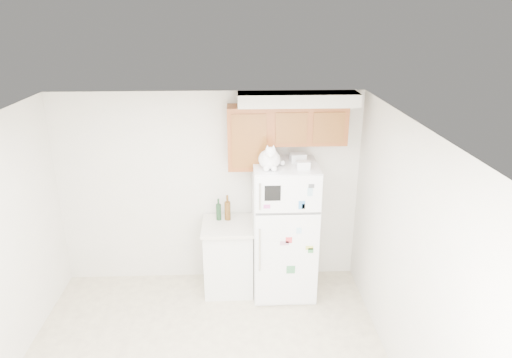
{
  "coord_description": "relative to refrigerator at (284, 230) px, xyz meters",
  "views": [
    {
      "loc": [
        0.36,
        -3.4,
        3.4
      ],
      "look_at": [
        0.57,
        1.55,
        1.55
      ],
      "focal_mm": 32.0,
      "sensor_mm": 36.0,
      "label": 1
    }
  ],
  "objects": [
    {
      "name": "room_shell",
      "position": [
        -0.8,
        -1.36,
        0.82
      ],
      "size": [
        3.84,
        4.04,
        2.52
      ],
      "color": "beige",
      "rests_on": "ground_plane"
    },
    {
      "name": "bottle_green",
      "position": [
        -0.81,
        0.19,
        0.21
      ],
      "size": [
        0.07,
        0.07,
        0.28
      ],
      "primitive_type": null,
      "color": "#19381E",
      "rests_on": "base_counter"
    },
    {
      "name": "bottle_amber",
      "position": [
        -0.7,
        0.19,
        0.23
      ],
      "size": [
        0.08,
        0.08,
        0.33
      ],
      "primitive_type": null,
      "color": "#593814",
      "rests_on": "base_counter"
    },
    {
      "name": "cat",
      "position": [
        -0.2,
        -0.12,
        0.97
      ],
      "size": [
        0.31,
        0.45,
        0.32
      ],
      "color": "white",
      "rests_on": "refrigerator"
    },
    {
      "name": "base_counter",
      "position": [
        -0.69,
        0.07,
        -0.39
      ],
      "size": [
        0.64,
        0.64,
        0.92
      ],
      "color": "white",
      "rests_on": "ground_plane"
    },
    {
      "name": "refrigerator",
      "position": [
        0.0,
        0.0,
        0.0
      ],
      "size": [
        0.76,
        0.78,
        1.7
      ],
      "color": "white",
      "rests_on": "ground_plane"
    },
    {
      "name": "storage_box_front",
      "position": [
        0.18,
        -0.15,
        0.89
      ],
      "size": [
        0.15,
        0.12,
        0.09
      ],
      "primitive_type": "cube",
      "rotation": [
        0.0,
        0.0,
        0.04
      ],
      "color": "white",
      "rests_on": "refrigerator"
    },
    {
      "name": "storage_box_back",
      "position": [
        0.15,
        0.11,
        0.9
      ],
      "size": [
        0.19,
        0.15,
        0.1
      ],
      "primitive_type": "cube",
      "rotation": [
        0.0,
        0.0,
        0.12
      ],
      "color": "white",
      "rests_on": "refrigerator"
    }
  ]
}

